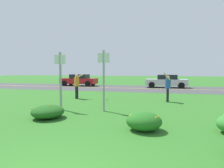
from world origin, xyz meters
name	(u,v)px	position (x,y,z in m)	size (l,w,h in m)	color
ground_plane	(129,102)	(0.00, 9.14, 0.00)	(120.00, 120.00, 0.00)	#2D6B23
highway_strip	(143,88)	(0.00, 18.29, 0.00)	(120.00, 7.82, 0.01)	#424244
highway_center_stripe	(143,88)	(0.00, 18.29, 0.01)	(120.00, 0.16, 0.00)	yellow
daylily_clump_front_right	(144,121)	(1.37, 3.67, 0.29)	(1.13, 1.03, 0.59)	#23661E
daylily_clump_front_left	(48,112)	(-2.49, 4.32, 0.26)	(1.27, 1.34, 0.55)	#1E5619
sign_post_near_path	(60,75)	(-2.82, 5.95, 1.68)	(0.56, 0.10, 2.78)	#93969B
sign_post_by_roadside	(104,75)	(-0.70, 6.15, 1.71)	(0.56, 0.10, 2.83)	#93969B
person_thrower_orange_shirt	(77,84)	(-3.66, 9.62, 0.99)	(0.56, 0.49, 1.66)	orange
person_catcher_blue_shirt	(168,86)	(2.29, 9.69, 0.96)	(0.45, 0.49, 1.79)	#2D4C9E
frisbee_pale_blue	(100,82)	(-2.08, 9.83, 1.13)	(0.24, 0.24, 0.07)	#ADD6E5
car_silver_center_left	(166,81)	(2.50, 20.05, 0.74)	(4.50, 2.00, 1.45)	#B7BABF
car_red_center_right	(79,80)	(-8.11, 20.05, 0.74)	(4.50, 2.00, 1.45)	maroon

